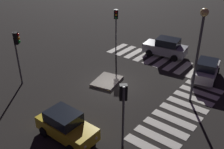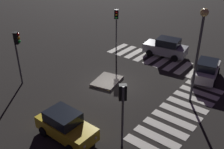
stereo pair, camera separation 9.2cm
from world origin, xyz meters
TOP-DOWN VIEW (x-y plane):
  - ground_plane at (0.00, 0.00)m, footprint 80.00×80.00m
  - traffic_island at (0.10, 0.64)m, footprint 3.04×2.53m
  - car_silver at (8.37, -0.62)m, footprint 2.61×4.66m
  - car_yellow at (-6.97, -1.82)m, footprint 1.97×4.15m
  - car_white at (6.09, -5.90)m, footprint 4.35×2.53m
  - traffic_light_south at (-5.33, -5.01)m, footprint 0.53×0.54m
  - traffic_light_west at (-4.59, 6.18)m, footprint 0.54×0.53m
  - traffic_light_north at (6.26, 4.40)m, footprint 0.53×0.54m
  - street_lamp at (1.85, -6.30)m, footprint 0.56×0.56m
  - crosswalk_near at (0.00, -6.41)m, footprint 9.90×3.20m
  - crosswalk_side at (6.86, 0.00)m, footprint 3.20×9.90m

SIDE VIEW (x-z plane):
  - ground_plane at x=0.00m, z-range 0.00..0.00m
  - crosswalk_near at x=0.00m, z-range 0.00..0.02m
  - crosswalk_side at x=6.86m, z-range 0.00..0.02m
  - traffic_island at x=0.10m, z-range 0.00..0.18m
  - car_yellow at x=-6.97m, z-range -0.02..1.78m
  - car_white at x=6.09m, z-range -0.02..1.79m
  - car_silver at x=8.37m, z-range -0.02..1.93m
  - traffic_light_south at x=-5.33m, z-range 1.09..5.32m
  - traffic_light_north at x=6.26m, z-range 1.18..5.76m
  - traffic_light_west at x=-4.59m, z-range 1.19..5.84m
  - street_lamp at x=1.85m, z-range 1.35..8.58m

